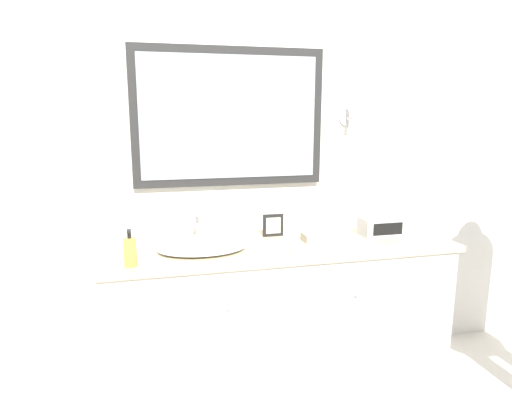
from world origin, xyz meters
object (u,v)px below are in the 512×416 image
object	(u,v)px
sink_basin	(202,246)
picture_frame	(273,225)
soap_bottle	(130,251)
appliance_box	(382,226)

from	to	relation	value
sink_basin	picture_frame	xyz separation A→B (m)	(0.43, 0.17, 0.04)
picture_frame	sink_basin	bearing A→B (deg)	-158.51
sink_basin	soap_bottle	bearing A→B (deg)	-153.37
picture_frame	appliance_box	bearing A→B (deg)	-11.48
sink_basin	picture_frame	distance (m)	0.46
soap_bottle	picture_frame	xyz separation A→B (m)	(0.78, 0.34, -0.01)
sink_basin	soap_bottle	world-z (taller)	soap_bottle
picture_frame	soap_bottle	bearing A→B (deg)	-156.16
soap_bottle	picture_frame	bearing A→B (deg)	23.84
sink_basin	appliance_box	bearing A→B (deg)	2.40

